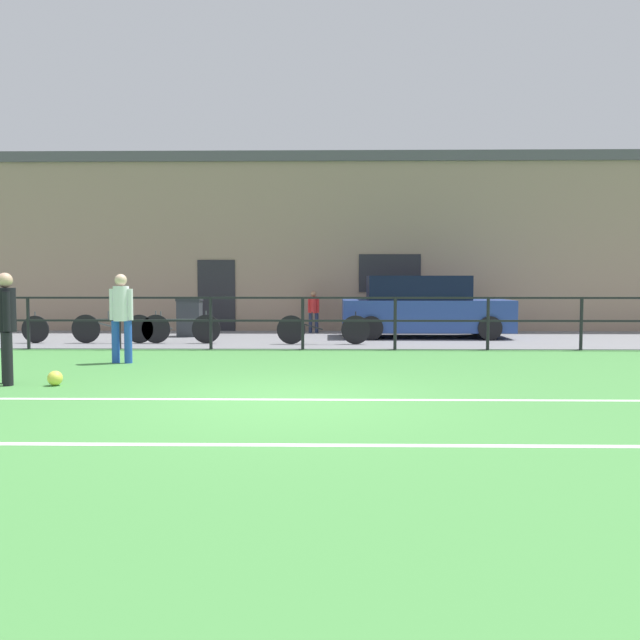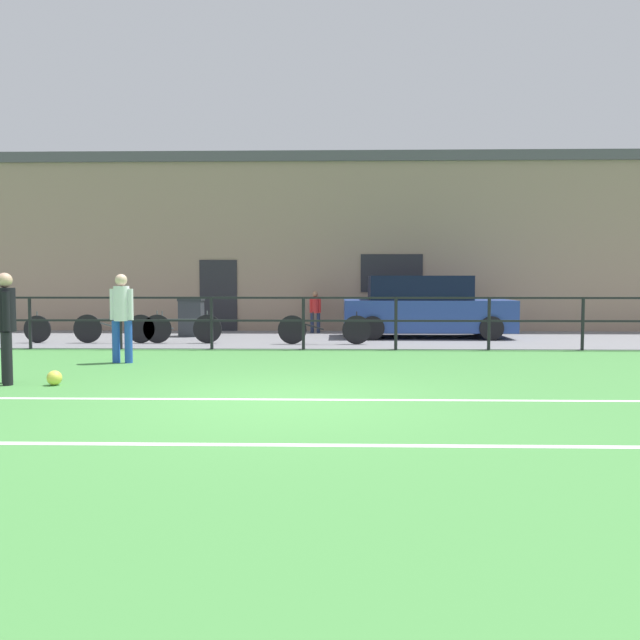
% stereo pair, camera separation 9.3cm
% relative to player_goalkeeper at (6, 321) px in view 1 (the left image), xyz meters
% --- Properties ---
extents(ground, '(60.00, 44.00, 0.04)m').
position_rel_player_goalkeeper_xyz_m(ground, '(4.07, -1.20, -0.94)').
color(ground, '#478C42').
extents(field_line_touchline, '(36.00, 0.11, 0.00)m').
position_rel_player_goalkeeper_xyz_m(field_line_touchline, '(4.07, -1.13, -0.92)').
color(field_line_touchline, white).
rests_on(field_line_touchline, ground).
extents(field_line_hash, '(36.00, 0.11, 0.00)m').
position_rel_player_goalkeeper_xyz_m(field_line_hash, '(4.07, -3.41, -0.92)').
color(field_line_hash, white).
rests_on(field_line_hash, ground).
extents(pavement_strip, '(48.00, 5.00, 0.02)m').
position_rel_player_goalkeeper_xyz_m(pavement_strip, '(4.07, 7.30, -0.91)').
color(pavement_strip, slate).
rests_on(pavement_strip, ground).
extents(perimeter_fence, '(36.07, 0.07, 1.15)m').
position_rel_player_goalkeeper_xyz_m(perimeter_fence, '(4.07, 4.80, -0.17)').
color(perimeter_fence, black).
rests_on(perimeter_fence, ground).
extents(clubhouse_facade, '(28.00, 2.56, 5.24)m').
position_rel_player_goalkeeper_xyz_m(clubhouse_facade, '(4.07, 11.00, 1.71)').
color(clubhouse_facade, gray).
rests_on(clubhouse_facade, ground).
extents(player_goalkeeper, '(0.28, 0.40, 1.62)m').
position_rel_player_goalkeeper_xyz_m(player_goalkeeper, '(0.00, 0.00, 0.00)').
color(player_goalkeeper, black).
rests_on(player_goalkeeper, ground).
extents(player_striker, '(0.44, 0.28, 1.62)m').
position_rel_player_goalkeeper_xyz_m(player_striker, '(0.87, 2.48, 0.00)').
color(player_striker, blue).
rests_on(player_striker, ground).
extents(soccer_ball_match, '(0.21, 0.21, 0.21)m').
position_rel_player_goalkeeper_xyz_m(soccer_ball_match, '(0.73, -0.08, -0.81)').
color(soccer_ball_match, '#E5E04C').
rests_on(soccer_ball_match, ground).
extents(spectator_child, '(0.32, 0.21, 1.18)m').
position_rel_player_goalkeeper_xyz_m(spectator_child, '(4.19, 9.12, -0.23)').
color(spectator_child, '#232D4C').
rests_on(spectator_child, pavement_strip).
extents(parked_car_red, '(4.32, 1.80, 1.60)m').
position_rel_player_goalkeeper_xyz_m(parked_car_red, '(7.09, 7.74, -0.14)').
color(parked_car_red, '#28428E').
rests_on(parked_car_red, pavement_strip).
extents(bicycle_parked_0, '(2.17, 0.04, 0.76)m').
position_rel_player_goalkeeper_xyz_m(bicycle_parked_0, '(4.50, 5.85, -0.55)').
color(bicycle_parked_0, black).
rests_on(bicycle_parked_0, pavement_strip).
extents(bicycle_parked_1, '(2.23, 0.04, 0.75)m').
position_rel_player_goalkeeper_xyz_m(bicycle_parked_1, '(-3.13, 6.00, -0.56)').
color(bicycle_parked_1, black).
rests_on(bicycle_parked_1, pavement_strip).
extents(bicycle_parked_2, '(2.26, 0.04, 0.77)m').
position_rel_player_goalkeeper_xyz_m(bicycle_parked_2, '(0.94, 6.00, -0.55)').
color(bicycle_parked_2, black).
rests_on(bicycle_parked_2, pavement_strip).
extents(bicycle_parked_3, '(2.34, 0.04, 0.77)m').
position_rel_player_goalkeeper_xyz_m(bicycle_parked_3, '(-0.29, 6.00, -0.55)').
color(bicycle_parked_3, black).
rests_on(bicycle_parked_3, pavement_strip).
extents(trash_bin_0, '(0.63, 0.54, 1.02)m').
position_rel_player_goalkeeper_xyz_m(trash_bin_0, '(0.93, 7.91, -0.38)').
color(trash_bin_0, '#33383D').
rests_on(trash_bin_0, pavement_strip).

